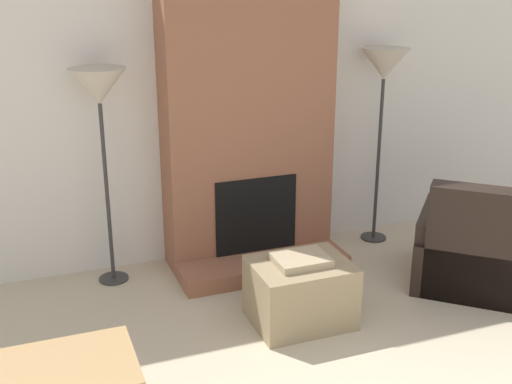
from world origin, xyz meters
TOP-DOWN VIEW (x-y plane):
  - wall_back at (0.00, 3.38)m, footprint 7.65×0.06m
  - fireplace at (0.00, 3.14)m, footprint 1.37×0.76m
  - ottoman at (-0.04, 2.01)m, footprint 0.67×0.53m
  - armchair at (1.48, 1.98)m, footprint 1.29×1.28m
  - side_table at (-1.65, 1.16)m, footprint 0.67×0.53m
  - floor_lamp_left at (-1.16, 3.12)m, footprint 0.42×0.42m
  - floor_lamp_right at (1.21, 3.12)m, footprint 0.42×0.42m

SIDE VIEW (x-z plane):
  - ottoman at x=-0.04m, z-range -0.02..0.48m
  - armchair at x=1.48m, z-range -0.17..0.72m
  - side_table at x=-1.65m, z-range 0.20..0.75m
  - fireplace at x=0.00m, z-range -0.06..2.54m
  - wall_back at x=0.00m, z-range 0.00..2.60m
  - floor_lamp_left at x=-1.16m, z-range 0.65..2.33m
  - floor_lamp_right at x=1.21m, z-range 0.68..2.40m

